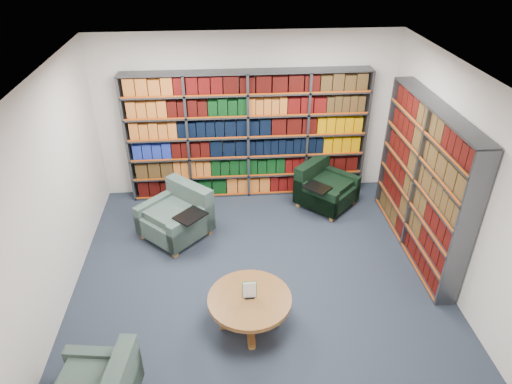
{
  "coord_description": "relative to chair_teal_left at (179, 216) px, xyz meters",
  "views": [
    {
      "loc": [
        -0.43,
        -4.72,
        4.29
      ],
      "look_at": [
        0.0,
        0.6,
        1.05
      ],
      "focal_mm": 32.0,
      "sensor_mm": 36.0,
      "label": 1
    }
  ],
  "objects": [
    {
      "name": "bookshelf_back",
      "position": [
        1.14,
        1.17,
        0.78
      ],
      "size": [
        4.0,
        0.28,
        2.2
      ],
      "color": "#47494F",
      "rests_on": "ground"
    },
    {
      "name": "coffee_table",
      "position": [
        0.95,
        -1.98,
        0.05
      ],
      "size": [
        0.99,
        0.99,
        0.7
      ],
      "color": "brown",
      "rests_on": "ground"
    },
    {
      "name": "chair_teal_left",
      "position": [
        0.0,
        0.0,
        0.0
      ],
      "size": [
        1.23,
        1.23,
        0.79
      ],
      "color": "#033140",
      "rests_on": "ground"
    },
    {
      "name": "room_shell",
      "position": [
        1.14,
        -1.17,
        1.08
      ],
      "size": [
        5.02,
        5.02,
        2.82
      ],
      "color": "black",
      "rests_on": "ground"
    },
    {
      "name": "chair_green_right",
      "position": [
        2.39,
        0.69,
        -0.02
      ],
      "size": [
        1.16,
        1.16,
        0.75
      ],
      "color": "black",
      "rests_on": "ground"
    },
    {
      "name": "bookshelf_right",
      "position": [
        3.48,
        -0.57,
        0.78
      ],
      "size": [
        0.28,
        2.5,
        2.2
      ],
      "color": "#47494F",
      "rests_on": "ground"
    }
  ]
}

